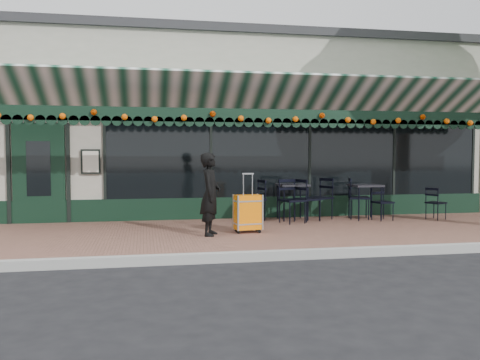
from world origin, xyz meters
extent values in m
plane|color=black|center=(0.00, 0.00, 0.00)|extent=(80.00, 80.00, 0.00)
cube|color=brown|center=(0.00, 2.00, 0.07)|extent=(18.00, 4.00, 0.15)
cube|color=#9E9E99|center=(0.00, -0.08, 0.07)|extent=(18.00, 0.16, 0.15)
cube|color=#9E9C89|center=(0.00, 8.00, 2.25)|extent=(12.00, 8.00, 4.50)
cube|color=black|center=(1.20, 3.98, 1.65)|extent=(9.20, 0.04, 2.00)
cube|color=black|center=(-4.80, 3.98, 1.25)|extent=(1.10, 0.07, 2.20)
cube|color=silver|center=(-3.70, 3.94, 1.50)|extent=(0.42, 0.04, 0.55)
cube|color=black|center=(0.00, 2.52, 2.46)|extent=(12.00, 0.03, 0.28)
cylinder|color=#DC6206|center=(0.00, 2.46, 2.44)|extent=(11.60, 0.12, 0.12)
imported|color=black|center=(-1.33, 1.60, 0.92)|extent=(0.52, 0.65, 1.54)
cube|color=orange|center=(-0.57, 1.80, 0.55)|extent=(0.54, 0.35, 0.67)
cube|color=black|center=(-0.57, 1.80, 0.18)|extent=(0.54, 0.35, 0.07)
cube|color=silver|center=(-0.57, 1.80, 1.09)|extent=(0.22, 0.07, 0.41)
cube|color=black|center=(2.51, 3.25, 0.94)|extent=(0.66, 0.66, 0.04)
cylinder|color=black|center=(2.24, 2.97, 0.53)|extent=(0.03, 0.03, 0.77)
cylinder|color=black|center=(2.79, 2.97, 0.53)|extent=(0.03, 0.03, 0.77)
cylinder|color=black|center=(2.24, 3.52, 0.53)|extent=(0.03, 0.03, 0.77)
cylinder|color=black|center=(2.79, 3.52, 0.53)|extent=(0.03, 0.03, 0.77)
cube|color=black|center=(0.84, 3.50, 0.96)|extent=(0.67, 0.67, 0.04)
cylinder|color=black|center=(0.56, 3.22, 0.54)|extent=(0.03, 0.03, 0.78)
cylinder|color=black|center=(1.12, 3.22, 0.54)|extent=(0.03, 0.03, 0.78)
cylinder|color=black|center=(0.56, 3.78, 0.54)|extent=(0.03, 0.03, 0.78)
cylinder|color=black|center=(1.12, 3.78, 0.54)|extent=(0.03, 0.03, 0.78)
camera|label=1|loc=(-2.54, -7.76, 1.68)|focal=38.00mm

